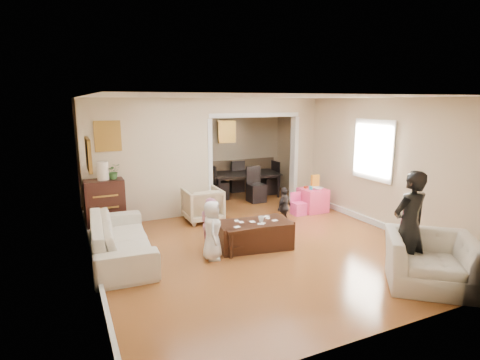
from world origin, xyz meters
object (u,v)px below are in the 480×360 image
table_lamp (103,171)px  armchair_front (430,261)px  play_table (313,200)px  adult_person (409,226)px  child_kneel_a (212,230)px  armchair_back (203,204)px  child_toddler (284,207)px  coffee_table (255,235)px  coffee_cup (261,219)px  child_kneel_b (211,223)px  sofa (121,238)px  cyan_cup (311,188)px  dining_table (245,185)px  dresser (105,205)px

table_lamp → armchair_front: bearing=-48.9°
armchair_front → play_table: (0.71, 3.75, -0.10)m
adult_person → child_kneel_a: size_ratio=1.63×
armchair_back → child_toddler: bearing=141.6°
coffee_table → play_table: play_table is taller
child_kneel_a → adult_person: bearing=-108.6°
coffee_table → coffee_cup: coffee_cup is taller
child_kneel_a → child_kneel_b: (0.15, 0.45, -0.03)m
sofa → cyan_cup: bearing=-75.2°
sofa → dining_table: (3.65, 2.89, -0.02)m
armchair_back → coffee_table: armchair_back is taller
dining_table → table_lamp: bearing=-151.5°
armchair_front → dining_table: 5.71m
armchair_front → cyan_cup: (0.61, 3.70, 0.21)m
sofa → cyan_cup: sofa is taller
child_kneel_a → coffee_table: bearing=-60.3°
child_toddler → armchair_front: bearing=69.1°
dining_table → child_toddler: child_toddler is taller
child_toddler → sofa: bearing=-26.4°
armchair_front → child_toddler: size_ratio=1.35×
sofa → child_kneel_a: bearing=-113.5°
dresser → play_table: 4.57m
armchair_back → child_kneel_b: size_ratio=0.86×
child_kneel_a → child_toddler: size_ratio=1.17×
sofa → dining_table: 4.66m
armchair_back → dining_table: size_ratio=0.43×
coffee_table → dining_table: bearing=66.9°
coffee_table → child_kneel_a: child_kneel_a is taller
coffee_table → child_kneel_a: (-0.85, -0.15, 0.25)m
coffee_cup → adult_person: (1.36, -1.93, 0.28)m
play_table → child_kneel_b: 3.19m
coffee_table → sofa: bearing=166.4°
armchair_back → dresser: 1.97m
table_lamp → child_toddler: table_lamp is taller
child_kneel_b → dining_table: bearing=-44.9°
table_lamp → child_kneel_b: table_lamp is taller
cyan_cup → play_table: bearing=26.6°
armchair_back → child_kneel_a: size_ratio=0.80×
dresser → cyan_cup: bearing=-8.6°
coffee_table → child_kneel_b: child_kneel_b is taller
play_table → sofa: bearing=-168.2°
child_kneel_a → child_toddler: child_kneel_a is taller
coffee_cup → adult_person: bearing=-54.8°
sofa → coffee_table: (2.19, -0.53, -0.10)m
armchair_front → dining_table: size_ratio=0.63×
play_table → child_toddler: (-1.21, -0.71, 0.15)m
coffee_table → cyan_cup: bearing=33.2°
armchair_front → child_toddler: bearing=138.6°
child_toddler → dining_table: bearing=-128.9°
dresser → play_table: (4.52, -0.62, -0.24)m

